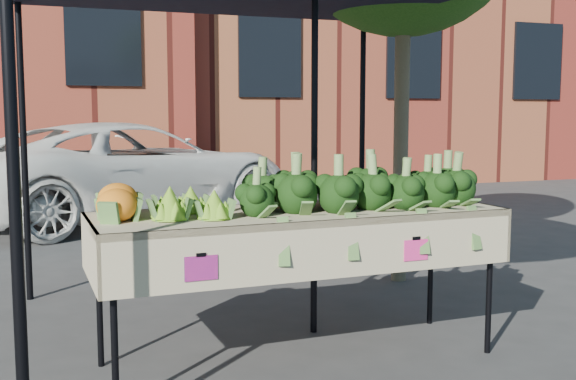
% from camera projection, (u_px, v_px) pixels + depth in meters
% --- Properties ---
extents(ground, '(90.00, 90.00, 0.00)m').
position_uv_depth(ground, '(327.00, 359.00, 4.15)').
color(ground, '#313134').
extents(table, '(2.42, 0.86, 0.90)m').
position_uv_depth(table, '(300.00, 286.00, 4.10)').
color(table, '#BCB294').
rests_on(table, ground).
extents(canopy, '(3.16, 3.16, 2.74)m').
position_uv_depth(canopy, '(260.00, 128.00, 4.47)').
color(canopy, black).
rests_on(canopy, ground).
extents(broccoli_heap, '(1.62, 0.59, 0.29)m').
position_uv_depth(broccoli_heap, '(358.00, 183.00, 4.19)').
color(broccoli_heap, black).
rests_on(broccoli_heap, table).
extents(romanesco_cluster, '(0.45, 0.59, 0.22)m').
position_uv_depth(romanesco_cluster, '(186.00, 196.00, 3.84)').
color(romanesco_cluster, '#7FB233').
rests_on(romanesco_cluster, table).
extents(cauliflower_pair, '(0.25, 0.45, 0.20)m').
position_uv_depth(cauliflower_pair, '(117.00, 200.00, 3.74)').
color(cauliflower_pair, orange).
rests_on(cauliflower_pair, table).
extents(vehicle, '(2.13, 2.57, 4.82)m').
position_uv_depth(vehicle, '(126.00, 43.00, 9.39)').
color(vehicle, white).
rests_on(vehicle, ground).
extents(street_tree, '(1.89, 1.89, 3.72)m').
position_uv_depth(street_tree, '(402.00, 67.00, 5.90)').
color(street_tree, '#1E4C14').
rests_on(street_tree, ground).
extents(building_right, '(12.00, 8.00, 8.50)m').
position_uv_depth(building_right, '(386.00, 4.00, 17.73)').
color(building_right, maroon).
rests_on(building_right, ground).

